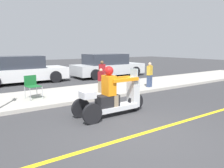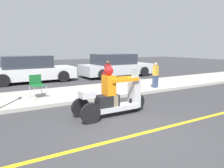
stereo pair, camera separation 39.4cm
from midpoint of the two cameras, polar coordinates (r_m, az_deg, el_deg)
The scene contains 10 objects.
ground_plane at distance 5.03m, azimuth 8.45°, elevation -13.11°, with size 60.00×60.00×0.00m, color #38383A.
lane_stripe at distance 5.20m, azimuth 11.02°, elevation -12.34°, with size 24.00×0.12×0.01m.
sidewalk_strip at distance 8.89m, azimuth -10.59°, elevation -2.71°, with size 28.00×2.80×0.12m.
motorcycle_trike at distance 6.21m, azimuth 1.91°, elevation -3.67°, with size 2.24×0.74×1.42m.
spectator_with_child at distance 10.03m, azimuth -0.01°, elevation 2.56°, with size 0.33×0.26×1.20m.
spectator_end_of_line at distance 8.80m, azimuth -0.47°, elevation 0.83°, with size 0.25×0.18×0.97m.
spectator_far_back at distance 10.11m, azimuth 12.40°, elevation 2.18°, with size 0.30×0.23×1.13m.
folding_chair_curbside at distance 8.31m, azimuth -17.78°, elevation 0.09°, with size 0.53×0.53×0.82m.
parked_car_lot_far at distance 14.54m, azimuth 1.78°, elevation 4.77°, with size 4.82×2.09×1.49m.
parked_car_lot_center at distance 12.84m, azimuth -19.82°, elevation 3.52°, with size 4.67×1.98×1.47m.
Camera 2 is at (-2.80, -3.68, 1.93)m, focal length 35.00 mm.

